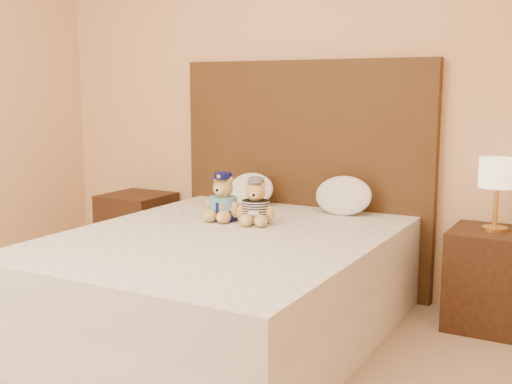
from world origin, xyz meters
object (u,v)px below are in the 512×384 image
pillow_right (343,194)px  bed (224,284)px  lamp (498,177)px  teddy_police (223,197)px  nightstand_left (137,231)px  pillow_left (251,188)px  nightstand_right (491,279)px  teddy_prisoner (256,202)px

pillow_right → bed: bearing=-113.1°
lamp → teddy_police: size_ratio=1.43×
nightstand_left → teddy_police: (1.05, -0.49, 0.41)m
teddy_police → bed: bearing=-62.0°
teddy_police → pillow_left: size_ratio=0.85×
nightstand_right → lamp: bearing=180.0°
nightstand_left → nightstand_right: size_ratio=1.00×
nightstand_left → teddy_prisoner: 1.42m
nightstand_right → pillow_right: bearing=178.1°
nightstand_right → lamp: size_ratio=1.38×
nightstand_right → teddy_prisoner: (-1.23, -0.49, 0.40)m
nightstand_right → teddy_police: size_ratio=1.97×
nightstand_left → teddy_prisoner: teddy_prisoner is taller
nightstand_right → pillow_right: size_ratio=1.51×
nightstand_right → pillow_left: 1.60m
nightstand_left → lamp: size_ratio=1.38×
nightstand_left → bed: bearing=-32.6°
nightstand_left → pillow_right: bearing=1.1°
teddy_prisoner → pillow_left: bearing=102.8°
pillow_left → pillow_right: size_ratio=0.90×
teddy_prisoner → pillow_left: teddy_prisoner is taller
nightstand_left → teddy_police: 1.23m
bed → lamp: 1.59m
teddy_police → teddy_prisoner: (0.22, -0.00, -0.01)m
teddy_police → pillow_right: bearing=39.1°
teddy_prisoner → pillow_right: size_ratio=0.71×
teddy_prisoner → pillow_left: size_ratio=0.78×
lamp → teddy_prisoner: bearing=-158.3°
bed → teddy_police: (-0.20, 0.31, 0.41)m
teddy_prisoner → lamp: bearing=2.4°
lamp → teddy_police: lamp is taller
teddy_police → teddy_prisoner: 0.22m
nightstand_right → lamp: (-0.00, 0.00, 0.57)m
pillow_left → teddy_prisoner: bearing=-57.9°
lamp → pillow_right: bearing=178.1°
nightstand_left → pillow_left: pillow_left is taller
nightstand_left → nightstand_right: same height
nightstand_left → pillow_right: 1.65m
bed → nightstand_left: bearing=147.4°
nightstand_left → teddy_police: teddy_police is taller
lamp → pillow_left: 1.56m
teddy_police → teddy_prisoner: size_ratio=1.09×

